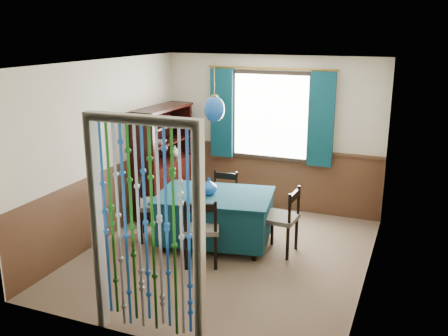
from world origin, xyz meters
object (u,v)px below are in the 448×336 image
at_px(chair_near, 201,229).
at_px(chair_right, 282,219).
at_px(vase_sideboard, 175,150).
at_px(vase_table, 209,187).
at_px(chair_left, 152,205).
at_px(bowl_shelf, 160,142).
at_px(sideboard, 164,175).
at_px(pendant_lamp, 214,109).
at_px(chair_far, 223,199).
at_px(dining_table, 215,216).

relative_size(chair_near, chair_right, 1.00).
bearing_deg(vase_sideboard, vase_table, -47.10).
height_order(chair_left, vase_sideboard, vase_sideboard).
bearing_deg(bowl_shelf, vase_sideboard, 90.00).
bearing_deg(sideboard, pendant_lamp, -33.22).
xyz_separation_m(chair_far, bowl_shelf, (-1.11, 0.12, 0.75)).
height_order(chair_near, chair_left, chair_left).
distance_m(chair_right, bowl_shelf, 2.37).
bearing_deg(bowl_shelf, pendant_lamp, -30.71).
relative_size(pendant_lamp, vase_sideboard, 3.84).
bearing_deg(chair_left, chair_right, 72.53).
xyz_separation_m(chair_left, chair_right, (1.82, 0.23, -0.02)).
distance_m(vase_table, bowl_shelf, 1.44).
bearing_deg(bowl_shelf, chair_right, -16.30).
bearing_deg(bowl_shelf, chair_near, -45.83).
relative_size(vase_table, vase_sideboard, 1.05).
height_order(dining_table, sideboard, sideboard).
distance_m(dining_table, vase_table, 0.42).
distance_m(chair_left, bowl_shelf, 1.16).
height_order(vase_table, vase_sideboard, vase_sideboard).
xyz_separation_m(sideboard, vase_table, (1.23, -0.97, 0.25)).
xyz_separation_m(chair_near, pendant_lamp, (-0.08, 0.62, 1.42)).
height_order(chair_left, chair_right, chair_left).
relative_size(dining_table, sideboard, 0.99).
bearing_deg(chair_far, vase_sideboard, -33.25).
bearing_deg(chair_near, bowl_shelf, 111.94).
distance_m(chair_left, chair_right, 1.84).
bearing_deg(chair_right, chair_left, 100.97).
xyz_separation_m(chair_left, vase_sideboard, (-0.34, 1.36, 0.45)).
bearing_deg(dining_table, pendant_lamp, -145.01).
xyz_separation_m(dining_table, chair_far, (-0.14, 0.62, 0.02)).
bearing_deg(vase_sideboard, chair_near, -54.50).
bearing_deg(sideboard, vase_table, -35.64).
height_order(chair_left, bowl_shelf, bowl_shelf).
xyz_separation_m(vase_table, bowl_shelf, (-1.17, 0.77, 0.36)).
height_order(vase_table, bowl_shelf, bowl_shelf).
distance_m(chair_right, vase_sideboard, 2.49).
height_order(dining_table, chair_right, chair_right).
xyz_separation_m(chair_far, vase_table, (0.06, -0.65, 0.39)).
xyz_separation_m(chair_right, bowl_shelf, (-2.16, 0.63, 0.72)).
relative_size(chair_far, bowl_shelf, 3.78).
bearing_deg(chair_near, vase_table, 82.05).
relative_size(chair_right, vase_sideboard, 4.49).
xyz_separation_m(dining_table, vase_sideboard, (-1.24, 1.23, 0.53)).
distance_m(dining_table, sideboard, 1.62).
height_order(chair_near, bowl_shelf, bowl_shelf).
bearing_deg(chair_far, chair_near, 95.43).
bearing_deg(pendant_lamp, vase_table, -158.72).
bearing_deg(chair_right, pendant_lamp, 100.13).
xyz_separation_m(chair_right, sideboard, (-2.22, 0.84, 0.12)).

